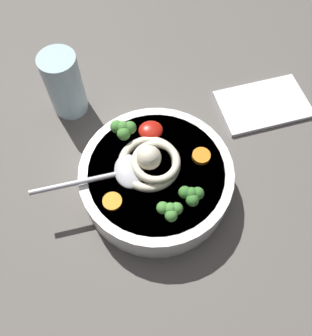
% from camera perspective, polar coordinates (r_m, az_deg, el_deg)
% --- Properties ---
extents(table_slab, '(1.22, 1.22, 0.03)m').
position_cam_1_polar(table_slab, '(0.63, 0.04, -3.70)').
color(table_slab, '#5B5651').
rests_on(table_slab, ground).
extents(soup_bowl, '(0.24, 0.24, 0.06)m').
position_cam_1_polar(soup_bowl, '(0.58, -0.00, -1.37)').
color(soup_bowl, white).
rests_on(soup_bowl, table_slab).
extents(noodle_pile, '(0.11, 0.11, 0.04)m').
position_cam_1_polar(noodle_pile, '(0.55, -0.92, 1.01)').
color(noodle_pile, beige).
rests_on(noodle_pile, soup_bowl).
extents(soup_spoon, '(0.17, 0.06, 0.02)m').
position_cam_1_polar(soup_spoon, '(0.55, -5.73, -0.84)').
color(soup_spoon, '#B7B7BC').
rests_on(soup_spoon, soup_bowl).
extents(chili_sauce_dollop, '(0.04, 0.04, 0.02)m').
position_cam_1_polar(chili_sauce_dollop, '(0.58, -0.91, 5.98)').
color(chili_sauce_dollop, '#B2190F').
rests_on(chili_sauce_dollop, soup_bowl).
extents(broccoli_floret_far, '(0.04, 0.03, 0.03)m').
position_cam_1_polar(broccoli_floret_far, '(0.51, 2.31, -6.70)').
color(broccoli_floret_far, '#7A9E60').
rests_on(broccoli_floret_far, soup_bowl).
extents(broccoli_floret_beside_noodles, '(0.04, 0.03, 0.03)m').
position_cam_1_polar(broccoli_floret_beside_noodles, '(0.52, 5.65, -4.27)').
color(broccoli_floret_beside_noodles, '#7A9E60').
rests_on(broccoli_floret_beside_noodles, soup_bowl).
extents(broccoli_floret_right, '(0.04, 0.04, 0.03)m').
position_cam_1_polar(broccoli_floret_right, '(0.57, -5.19, 6.15)').
color(broccoli_floret_right, '#7A9E60').
rests_on(broccoli_floret_right, soup_bowl).
extents(carrot_slice_extra_b, '(0.03, 0.03, 0.01)m').
position_cam_1_polar(carrot_slice_extra_b, '(0.57, 7.17, 1.89)').
color(carrot_slice_extra_b, orange).
rests_on(carrot_slice_extra_b, soup_bowl).
extents(carrot_slice_near_spoon, '(0.03, 0.03, 0.01)m').
position_cam_1_polar(carrot_slice_near_spoon, '(0.54, -6.94, -5.25)').
color(carrot_slice_near_spoon, orange).
rests_on(carrot_slice_near_spoon, soup_bowl).
extents(drinking_glass, '(0.07, 0.07, 0.13)m').
position_cam_1_polar(drinking_glass, '(0.67, -14.31, 12.71)').
color(drinking_glass, silver).
rests_on(drinking_glass, table_slab).
extents(folded_napkin, '(0.18, 0.13, 0.01)m').
position_cam_1_polar(folded_napkin, '(0.73, 16.59, 9.64)').
color(folded_napkin, white).
rests_on(folded_napkin, table_slab).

